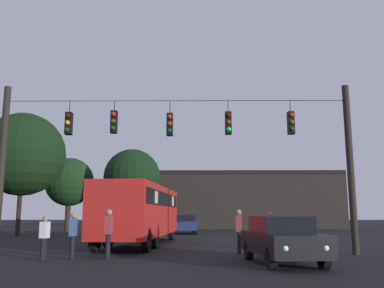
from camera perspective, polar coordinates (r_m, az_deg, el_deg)
ground_plane at (r=30.20m, az=-1.10°, el=-12.80°), size 168.00×168.00×0.00m
overhead_signal_span at (r=16.84m, az=-2.41°, el=-1.24°), size 14.67×0.44×6.96m
city_bus at (r=22.05m, az=-7.13°, el=-9.00°), size 3.28×11.15×3.00m
car_near_right at (r=14.00m, az=12.43°, el=-12.83°), size 2.23×4.47×1.52m
car_far_left at (r=34.24m, az=-1.01°, el=-11.11°), size 2.07×4.42×1.52m
pedestrian_crossing_left at (r=15.41m, az=-11.64°, el=-11.78°), size 0.25×0.37×1.76m
pedestrian_crossing_center at (r=19.52m, az=10.94°, el=-11.49°), size 0.27×0.38×1.68m
pedestrian_crossing_right at (r=17.02m, az=6.59°, el=-11.67°), size 0.29×0.39×1.78m
pedestrian_near_bus at (r=15.53m, az=-19.98°, el=-11.94°), size 0.27×0.38×1.53m
pedestrian_trailing at (r=15.50m, az=-16.33°, el=-11.86°), size 0.28×0.39×1.65m
corner_building at (r=49.54m, az=6.25°, el=-7.97°), size 22.33×11.77×6.22m
tree_left_silhouette at (r=33.56m, az=-22.62°, el=-1.34°), size 6.33×6.33×9.25m
tree_behind_building at (r=40.50m, az=-16.81°, el=-5.14°), size 4.57×4.57×6.89m
tree_right_far at (r=37.18m, az=-8.40°, el=-4.65°), size 5.09×5.09×7.41m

